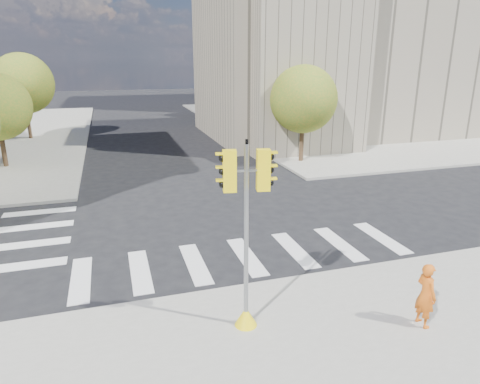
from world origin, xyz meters
The scene contains 11 objects.
ground centered at (0.00, 0.00, 0.00)m, with size 160.00×160.00×0.00m, color black.
sidewalk_far_right centered at (20.00, 26.00, 0.07)m, with size 28.00×40.00×0.15m, color gray.
civic_building centered at (15.59, 19.12, 7.26)m, with size 26.00×16.00×19.39m.
tree_lw_far centered at (-10.50, 24.00, 4.54)m, with size 4.80×4.80×6.95m.
tree_re_near centered at (7.50, 10.00, 4.05)m, with size 4.20×4.20×6.16m.
tree_re_mid centered at (7.50, 22.00, 4.35)m, with size 4.60×4.60×6.66m.
tree_re_far centered at (7.50, 34.00, 3.87)m, with size 4.00×4.00×5.88m.
lamp_near centered at (8.00, 14.00, 4.58)m, with size 0.35×0.18×8.11m.
lamp_far centered at (8.00, 28.00, 4.58)m, with size 0.35×0.18×8.11m.
traffic_signal centered at (-1.40, -5.95, 2.15)m, with size 1.08×0.56×4.71m.
photographer centered at (2.83, -7.23, 0.99)m, with size 0.61×0.40×1.67m, color #D25B13.
Camera 1 is at (-4.26, -14.72, 6.57)m, focal length 32.00 mm.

